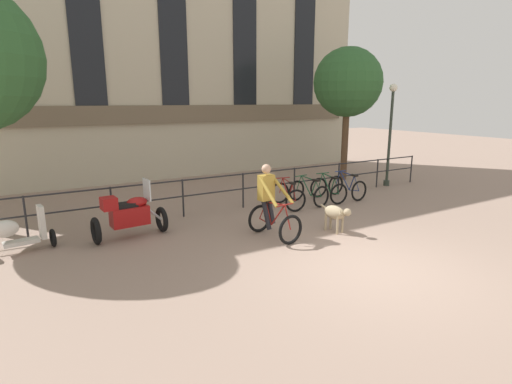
{
  "coord_description": "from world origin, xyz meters",
  "views": [
    {
      "loc": [
        -5.57,
        -4.92,
        3.12
      ],
      "look_at": [
        -0.94,
        2.86,
        1.05
      ],
      "focal_mm": 28.0,
      "sensor_mm": 36.0,
      "label": 1
    }
  ],
  "objects": [
    {
      "name": "parked_bicycle_mid_right",
      "position": [
        2.74,
        4.54,
        0.36
      ],
      "size": [
        0.73,
        1.15,
        0.86
      ],
      "rotation": [
        0.0,
        0.0,
        3.08
      ],
      "color": "black",
      "rests_on": "ground_plane"
    },
    {
      "name": "dog",
      "position": [
        0.83,
        2.07,
        0.47
      ],
      "size": [
        0.36,
        0.98,
        0.66
      ],
      "rotation": [
        0.0,
        0.0,
        0.13
      ],
      "color": "tan",
      "rests_on": "ground_plane"
    },
    {
      "name": "parked_motorcycle",
      "position": [
        -3.57,
        4.18,
        0.56
      ],
      "size": [
        1.69,
        0.74,
        1.35
      ],
      "rotation": [
        0.0,
        0.0,
        1.65
      ],
      "color": "black",
      "rests_on": "ground_plane"
    },
    {
      "name": "ground_plane",
      "position": [
        0.0,
        0.0,
        0.0
      ],
      "size": [
        60.0,
        60.0,
        0.0
      ],
      "primitive_type": "plane",
      "color": "gray"
    },
    {
      "name": "parked_bicycle_far_end",
      "position": [
        3.54,
        4.54,
        0.36
      ],
      "size": [
        0.7,
        1.13,
        0.86
      ],
      "rotation": [
        0.0,
        0.0,
        3.18
      ],
      "color": "black",
      "rests_on": "ground_plane"
    },
    {
      "name": "canal_railing",
      "position": [
        -0.0,
        5.2,
        0.71
      ],
      "size": [
        15.05,
        0.05,
        1.05
      ],
      "color": "#232326",
      "rests_on": "ground_plane"
    },
    {
      "name": "parked_bicycle_near_lamp",
      "position": [
        1.15,
        4.54,
        0.36
      ],
      "size": [
        0.81,
        1.19,
        0.86
      ],
      "rotation": [
        0.0,
        0.0,
        3.0
      ],
      "color": "black",
      "rests_on": "ground_plane"
    },
    {
      "name": "street_lamp",
      "position": [
        6.2,
        5.24,
        2.11
      ],
      "size": [
        0.28,
        0.28,
        3.72
      ],
      "color": "#2D382D",
      "rests_on": "ground_plane"
    },
    {
      "name": "tree_canalside_right",
      "position": [
        5.63,
        6.98,
        3.8
      ],
      "size": [
        2.65,
        2.65,
        5.15
      ],
      "color": "brown",
      "rests_on": "ground_plane"
    },
    {
      "name": "cyclist_with_bike",
      "position": [
        -0.7,
        2.6,
        0.76
      ],
      "size": [
        0.82,
        1.24,
        1.7
      ],
      "rotation": [
        0.0,
        0.0,
        0.12
      ],
      "color": "black",
      "rests_on": "ground_plane"
    },
    {
      "name": "parked_bicycle_mid_left",
      "position": [
        1.95,
        4.54,
        0.36
      ],
      "size": [
        0.8,
        1.19,
        0.86
      ],
      "rotation": [
        0.0,
        0.0,
        3.28
      ],
      "color": "black",
      "rests_on": "ground_plane"
    },
    {
      "name": "parked_scooter",
      "position": [
        -5.8,
        4.37,
        0.46
      ],
      "size": [
        1.32,
        0.57,
        0.96
      ],
      "rotation": [
        0.0,
        0.0,
        1.71
      ],
      "color": "black",
      "rests_on": "ground_plane"
    },
    {
      "name": "building_facade",
      "position": [
        -0.0,
        10.99,
        5.3
      ],
      "size": [
        18.0,
        0.72,
        10.64
      ],
      "color": "#BCB299",
      "rests_on": "ground_plane"
    }
  ]
}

